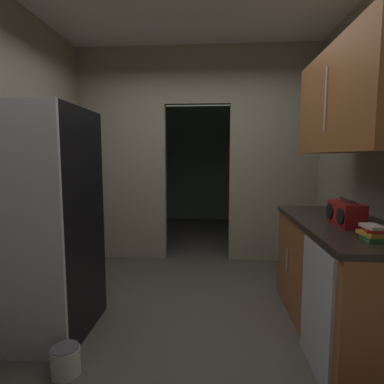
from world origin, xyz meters
name	(u,v)px	position (x,y,z in m)	size (l,w,h in m)	color
ground	(184,322)	(0.00, 0.00, 0.00)	(20.00, 20.00, 0.00)	#47423D
kitchen_partition	(196,149)	(0.00, 1.73, 1.50)	(3.15, 0.12, 2.81)	gray
adjoining_room_shell	(202,156)	(0.00, 3.62, 1.40)	(3.15, 2.83, 2.81)	slate
refrigerator	(36,223)	(-1.14, -0.20, 0.88)	(0.81, 0.80, 1.75)	black
lower_cabinet_run	(341,279)	(1.23, -0.08, 0.45)	(0.68, 1.62, 0.89)	brown
dishwasher	(316,309)	(0.90, -0.53, 0.42)	(0.02, 0.56, 0.83)	#B7BABC
upper_cabinet_counterside	(351,99)	(1.23, -0.08, 1.81)	(0.36, 1.46, 0.77)	brown
boombox	(346,214)	(1.20, -0.18, 0.98)	(0.16, 0.35, 0.20)	maroon
book_stack	(373,233)	(1.19, -0.59, 0.94)	(0.14, 0.17, 0.09)	#388C47
paint_can	(66,361)	(-0.70, -0.69, 0.09)	(0.18, 0.18, 0.18)	silver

